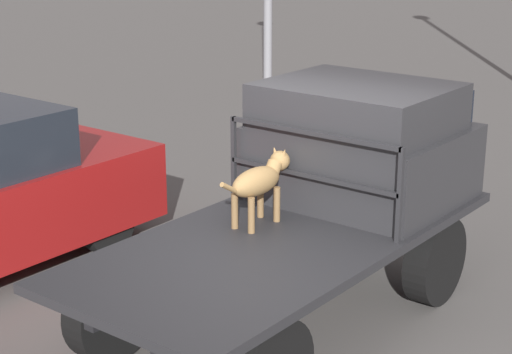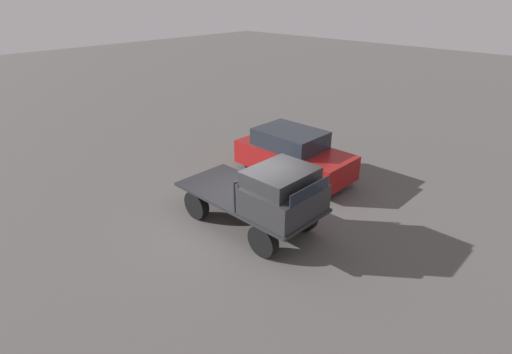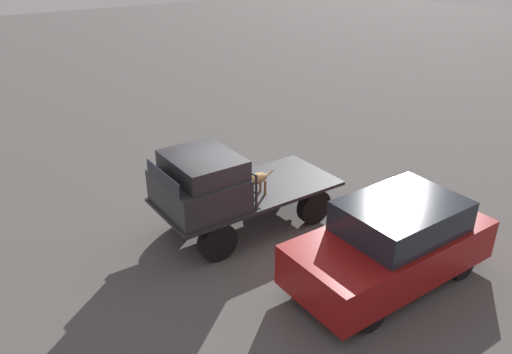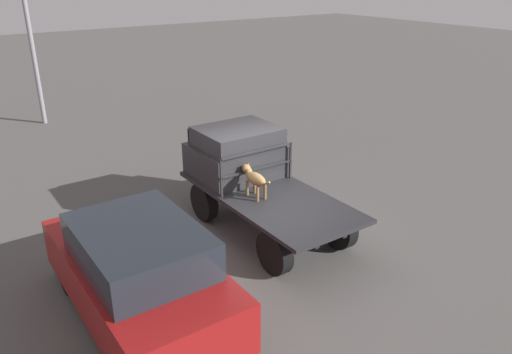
% 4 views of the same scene
% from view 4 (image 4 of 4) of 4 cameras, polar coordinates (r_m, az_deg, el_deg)
% --- Properties ---
extents(ground_plane, '(80.00, 80.00, 0.00)m').
position_cam_4_polar(ground_plane, '(10.64, 1.35, -6.28)').
color(ground_plane, '#514F4C').
extents(flatbed_truck, '(4.18, 1.91, 0.90)m').
position_cam_4_polar(flatbed_truck, '(10.34, 1.39, -3.17)').
color(flatbed_truck, black).
rests_on(flatbed_truck, ground).
extents(truck_cab, '(1.58, 1.79, 1.12)m').
position_cam_4_polar(truck_cab, '(10.96, -2.32, 2.81)').
color(truck_cab, '#28282B').
rests_on(truck_cab, flatbed_truck).
extents(truck_headboard, '(0.04, 1.79, 0.82)m').
position_cam_4_polar(truck_headboard, '(10.31, 0.16, 1.60)').
color(truck_headboard, '#232326').
rests_on(truck_headboard, flatbed_truck).
extents(dog, '(0.94, 0.24, 0.63)m').
position_cam_4_polar(dog, '(9.96, -0.20, -0.13)').
color(dog, brown).
rests_on(dog, flatbed_truck).
extents(parked_sedan, '(4.09, 1.81, 1.67)m').
position_cam_4_polar(parked_sedan, '(8.05, -13.29, -10.49)').
color(parked_sedan, black).
rests_on(parked_sedan, ground).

